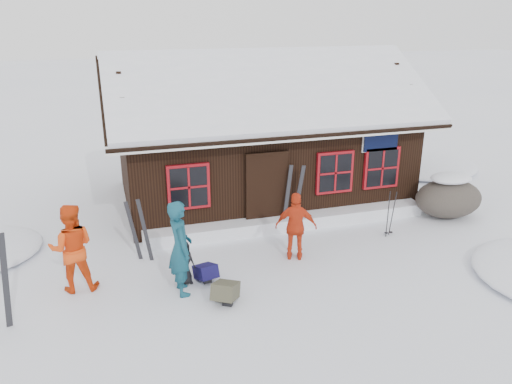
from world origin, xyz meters
TOP-DOWN VIEW (x-y plane):
  - ground at (0.00, 0.00)m, footprint 120.00×120.00m
  - mountain_hut at (1.50, 4.98)m, footprint 8.90×6.09m
  - snow_drift at (1.50, 2.25)m, footprint 7.60×0.60m
  - snow_mounds at (1.65, 1.86)m, footprint 20.60×13.20m
  - skier_teal at (-1.73, -0.10)m, footprint 0.53×0.75m
  - skier_orange_left at (-3.77, 0.66)m, footprint 0.93×0.74m
  - skier_orange_right at (0.98, 0.59)m, footprint 1.01×0.72m
  - skier_crouched at (-1.63, 0.21)m, footprint 0.56×0.48m
  - boulder at (5.94, 1.73)m, footprint 1.89×1.42m
  - ski_pair_mid at (-2.40, 1.56)m, footprint 0.56×0.18m
  - ski_pair_right at (1.52, 2.20)m, footprint 0.62×0.17m
  - ski_poles at (3.71, 1.06)m, footprint 0.22×0.11m
  - backpack_blue at (-1.19, 0.21)m, footprint 0.49×0.59m
  - backpack_olive at (-0.99, -0.71)m, footprint 0.68×0.72m

SIDE VIEW (x-z plane):
  - ground at x=0.00m, z-range 0.00..0.00m
  - snow_mounds at x=1.65m, z-range -0.24..0.24m
  - backpack_blue at x=-1.19m, z-range 0.00..0.28m
  - backpack_olive at x=-0.99m, z-range 0.00..0.32m
  - snow_drift at x=1.50m, z-range 0.00..0.35m
  - skier_crouched at x=-1.63m, z-range 0.00..0.96m
  - boulder at x=5.94m, z-range 0.00..1.11m
  - ski_poles at x=3.71m, z-range -0.04..1.18m
  - ski_pair_mid at x=-2.40m, z-range -0.05..1.47m
  - skier_orange_right at x=0.98m, z-range 0.00..1.59m
  - ski_pair_right at x=1.52m, z-range -0.05..1.73m
  - skier_orange_left at x=-3.77m, z-range 0.00..1.84m
  - skier_teal at x=-1.73m, z-range 0.00..1.96m
  - mountain_hut at x=1.50m, z-range -0.63..3.79m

